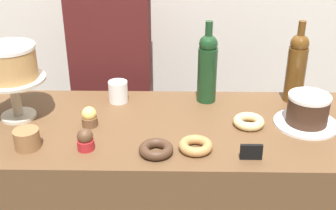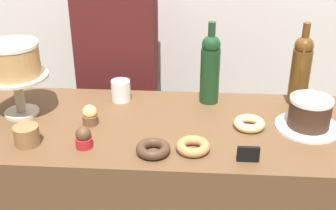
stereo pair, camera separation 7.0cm
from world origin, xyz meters
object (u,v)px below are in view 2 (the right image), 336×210
(wine_bottle_green, at_px, (210,68))
(cookie_stack, at_px, (27,135))
(cupcake_lemon, at_px, (90,115))
(donut_maple, at_px, (193,146))
(barista_figure, at_px, (120,91))
(coffee_cup_ceramic, at_px, (121,91))
(donut_chocolate, at_px, (153,149))
(price_sign_chalkboard, at_px, (248,154))
(chocolate_round_cake, at_px, (310,112))
(donut_glazed, at_px, (249,123))
(cake_stand_pedestal, at_px, (18,88))
(cupcake_chocolate, at_px, (84,138))
(white_layer_cake, at_px, (13,59))
(wine_bottle_amber, at_px, (301,69))

(wine_bottle_green, xyz_separation_m, cookie_stack, (-0.61, -0.37, -0.11))
(cupcake_lemon, xyz_separation_m, donut_maple, (0.37, -0.16, -0.02))
(cookie_stack, relative_size, barista_figure, 0.05)
(donut_maple, relative_size, coffee_cup_ceramic, 1.32)
(donut_chocolate, relative_size, price_sign_chalkboard, 1.60)
(chocolate_round_cake, bearing_deg, wine_bottle_green, 150.50)
(donut_glazed, distance_m, barista_figure, 0.79)
(cake_stand_pedestal, distance_m, donut_glazed, 0.85)
(cake_stand_pedestal, distance_m, cookie_stack, 0.25)
(cupcake_lemon, height_order, cupcake_chocolate, same)
(white_layer_cake, height_order, cookie_stack, white_layer_cake)
(chocolate_round_cake, xyz_separation_m, wine_bottle_green, (-0.35, 0.20, 0.08))
(white_layer_cake, relative_size, donut_glazed, 1.69)
(white_layer_cake, relative_size, wine_bottle_amber, 0.58)
(wine_bottle_amber, relative_size, donut_glazed, 2.91)
(coffee_cup_ceramic, bearing_deg, white_layer_cake, -158.19)
(cupcake_chocolate, relative_size, donut_glazed, 0.66)
(wine_bottle_green, bearing_deg, cake_stand_pedestal, -167.42)
(cupcake_lemon, distance_m, cookie_stack, 0.23)
(donut_chocolate, distance_m, coffee_cup_ceramic, 0.42)
(donut_glazed, bearing_deg, barista_figure, 136.39)
(donut_chocolate, bearing_deg, cake_stand_pedestal, 155.34)
(cupcake_lemon, distance_m, coffee_cup_ceramic, 0.22)
(white_layer_cake, distance_m, chocolate_round_cake, 1.07)
(white_layer_cake, bearing_deg, cookie_stack, -64.93)
(cake_stand_pedestal, xyz_separation_m, cupcake_chocolate, (0.29, -0.22, -0.07))
(cupcake_lemon, relative_size, price_sign_chalkboard, 1.06)
(donut_chocolate, distance_m, price_sign_chalkboard, 0.30)
(wine_bottle_amber, bearing_deg, white_layer_cake, -170.95)
(wine_bottle_green, distance_m, donut_maple, 0.40)
(chocolate_round_cake, relative_size, donut_glazed, 1.33)
(cake_stand_pedestal, distance_m, coffee_cup_ceramic, 0.39)
(wine_bottle_amber, height_order, price_sign_chalkboard, wine_bottle_amber)
(chocolate_round_cake, bearing_deg, donut_maple, -156.31)
(wine_bottle_amber, distance_m, cupcake_chocolate, 0.86)
(barista_figure, bearing_deg, donut_chocolate, -71.97)
(cake_stand_pedestal, height_order, barista_figure, barista_figure)
(wine_bottle_green, xyz_separation_m, donut_maple, (-0.06, -0.37, -0.13))
(wine_bottle_green, height_order, cupcake_lemon, wine_bottle_green)
(white_layer_cake, xyz_separation_m, donut_chocolate, (0.52, -0.24, -0.20))
(price_sign_chalkboard, height_order, barista_figure, barista_figure)
(coffee_cup_ceramic, bearing_deg, cupcake_chocolate, -100.11)
(price_sign_chalkboard, height_order, coffee_cup_ceramic, coffee_cup_ceramic)
(chocolate_round_cake, bearing_deg, wine_bottle_amber, 90.19)
(wine_bottle_amber, bearing_deg, cake_stand_pedestal, -170.95)
(chocolate_round_cake, bearing_deg, price_sign_chalkboard, -135.57)
(wine_bottle_green, height_order, donut_maple, wine_bottle_green)
(cookie_stack, bearing_deg, cupcake_chocolate, -1.67)
(cake_stand_pedestal, height_order, cookie_stack, cake_stand_pedestal)
(price_sign_chalkboard, bearing_deg, cupcake_chocolate, 174.68)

